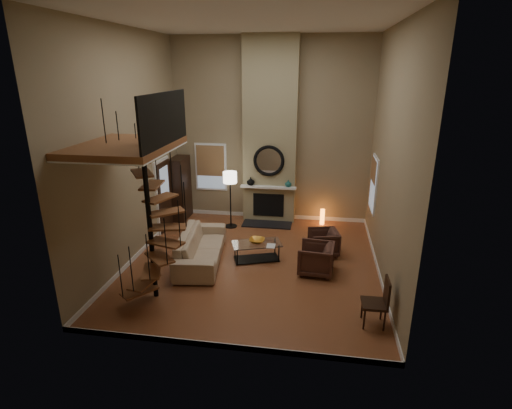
% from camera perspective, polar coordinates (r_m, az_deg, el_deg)
% --- Properties ---
extents(ground, '(6.00, 6.50, 0.01)m').
position_cam_1_polar(ground, '(10.02, -0.36, -8.36)').
color(ground, '#A15C34').
rests_on(ground, ground).
extents(back_wall, '(6.00, 0.02, 5.50)m').
position_cam_1_polar(back_wall, '(12.26, 2.12, 10.29)').
color(back_wall, '#92805E').
rests_on(back_wall, ground).
extents(front_wall, '(6.00, 0.02, 5.50)m').
position_cam_1_polar(front_wall, '(6.01, -5.46, 1.02)').
color(front_wall, '#92805E').
rests_on(front_wall, ground).
extents(left_wall, '(0.02, 6.50, 5.50)m').
position_cam_1_polar(left_wall, '(10.02, -17.72, 7.46)').
color(left_wall, '#92805E').
rests_on(left_wall, ground).
extents(right_wall, '(0.02, 6.50, 5.50)m').
position_cam_1_polar(right_wall, '(9.11, 18.68, 6.28)').
color(right_wall, '#92805E').
rests_on(right_wall, ground).
extents(ceiling, '(6.00, 6.50, 0.01)m').
position_cam_1_polar(ceiling, '(8.95, -0.44, 24.73)').
color(ceiling, silver).
rests_on(ceiling, back_wall).
extents(baseboard_back, '(6.00, 0.02, 0.12)m').
position_cam_1_polar(baseboard_back, '(12.93, 1.97, -1.58)').
color(baseboard_back, white).
rests_on(baseboard_back, ground).
extents(baseboard_front, '(6.00, 0.02, 0.12)m').
position_cam_1_polar(baseboard_front, '(7.31, -4.75, -19.45)').
color(baseboard_front, white).
rests_on(baseboard_front, ground).
extents(baseboard_left, '(0.02, 6.50, 0.12)m').
position_cam_1_polar(baseboard_left, '(10.84, -16.26, -6.59)').
color(baseboard_left, white).
rests_on(baseboard_left, ground).
extents(baseboard_right, '(0.02, 6.50, 0.12)m').
position_cam_1_polar(baseboard_right, '(10.00, 17.00, -8.90)').
color(baseboard_right, white).
rests_on(baseboard_right, ground).
extents(chimney_breast, '(1.60, 0.38, 5.50)m').
position_cam_1_polar(chimney_breast, '(12.08, 2.01, 10.16)').
color(chimney_breast, '#91855E').
rests_on(chimney_breast, ground).
extents(hearth, '(1.50, 0.60, 0.04)m').
position_cam_1_polar(hearth, '(12.33, 1.58, -2.83)').
color(hearth, black).
rests_on(hearth, ground).
extents(firebox, '(0.95, 0.02, 0.72)m').
position_cam_1_polar(firebox, '(12.41, 1.78, -0.07)').
color(firebox, black).
rests_on(firebox, chimney_breast).
extents(mantel, '(1.70, 0.18, 0.06)m').
position_cam_1_polar(mantel, '(12.16, 1.76, 2.48)').
color(mantel, white).
rests_on(mantel, chimney_breast).
extents(mirror_frame, '(0.94, 0.10, 0.94)m').
position_cam_1_polar(mirror_frame, '(12.01, 1.83, 6.22)').
color(mirror_frame, black).
rests_on(mirror_frame, chimney_breast).
extents(mirror_disc, '(0.80, 0.01, 0.80)m').
position_cam_1_polar(mirror_disc, '(12.02, 1.84, 6.24)').
color(mirror_disc, white).
rests_on(mirror_disc, chimney_breast).
extents(vase_left, '(0.24, 0.24, 0.25)m').
position_cam_1_polar(vase_left, '(12.23, -0.77, 3.34)').
color(vase_left, black).
rests_on(vase_left, mantel).
extents(vase_right, '(0.20, 0.20, 0.21)m').
position_cam_1_polar(vase_right, '(12.10, 4.61, 3.02)').
color(vase_right, '#17534F').
rests_on(vase_right, mantel).
extents(window_back, '(1.02, 0.06, 1.52)m').
position_cam_1_polar(window_back, '(12.82, -6.45, 5.42)').
color(window_back, white).
rests_on(window_back, back_wall).
extents(window_right, '(0.06, 1.02, 1.52)m').
position_cam_1_polar(window_right, '(11.29, 16.42, 2.93)').
color(window_right, white).
rests_on(window_right, right_wall).
extents(entry_door, '(0.10, 1.05, 2.16)m').
position_cam_1_polar(entry_door, '(12.00, -13.00, 1.28)').
color(entry_door, white).
rests_on(entry_door, ground).
extents(loft, '(1.70, 2.20, 1.09)m').
position_cam_1_polar(loft, '(7.93, -17.53, 8.22)').
color(loft, brown).
rests_on(loft, left_wall).
extents(spiral_stair, '(1.47, 1.47, 4.06)m').
position_cam_1_polar(spiral_stair, '(8.21, -14.86, -1.75)').
color(spiral_stair, black).
rests_on(spiral_stair, ground).
extents(hutch, '(0.43, 0.92, 2.05)m').
position_cam_1_polar(hutch, '(12.83, -10.70, 2.11)').
color(hutch, black).
rests_on(hutch, ground).
extents(sofa, '(1.27, 2.59, 0.73)m').
position_cam_1_polar(sofa, '(10.04, -7.90, -5.95)').
color(sofa, tan).
rests_on(sofa, ground).
extents(armchair_near, '(0.86, 0.85, 0.66)m').
position_cam_1_polar(armchair_near, '(10.44, 9.94, -5.32)').
color(armchair_near, '#492A22').
rests_on(armchair_near, ground).
extents(armchair_far, '(0.87, 0.85, 0.73)m').
position_cam_1_polar(armchair_far, '(9.54, 8.98, -7.70)').
color(armchair_far, '#492A22').
rests_on(armchair_far, ground).
extents(coffee_table, '(1.34, 0.97, 0.45)m').
position_cam_1_polar(coffee_table, '(10.07, 0.09, -6.39)').
color(coffee_table, silver).
rests_on(coffee_table, ground).
extents(bowl, '(0.39, 0.39, 0.10)m').
position_cam_1_polar(bowl, '(10.02, 0.14, -5.17)').
color(bowl, '#C37F22').
rests_on(bowl, coffee_table).
extents(book, '(0.22, 0.29, 0.03)m').
position_cam_1_polar(book, '(9.81, 1.99, -5.95)').
color(book, gray).
rests_on(book, coffee_table).
extents(floor_lamp, '(0.41, 0.41, 1.71)m').
position_cam_1_polar(floor_lamp, '(11.77, -3.72, 3.24)').
color(floor_lamp, black).
rests_on(floor_lamp, ground).
extents(accent_lamp, '(0.13, 0.13, 0.47)m').
position_cam_1_polar(accent_lamp, '(12.46, 9.43, -1.72)').
color(accent_lamp, orange).
rests_on(accent_lamp, ground).
extents(side_chair, '(0.46, 0.46, 0.97)m').
position_cam_1_polar(side_chair, '(7.92, 17.18, -12.90)').
color(side_chair, black).
rests_on(side_chair, ground).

